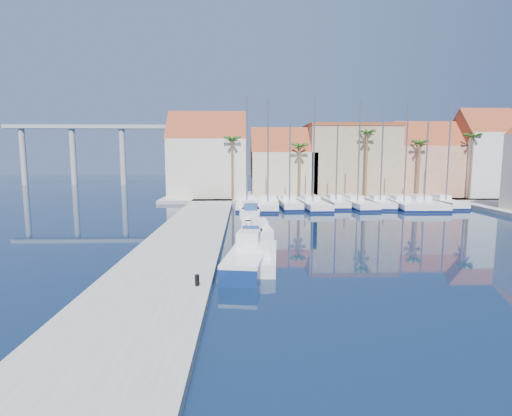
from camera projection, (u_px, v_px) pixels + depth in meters
The scene contains 33 objects.
ground at pixel (338, 307), 18.35m from camera, with size 260.00×260.00×0.00m, color black.
quay_west at pixel (185, 241), 31.42m from camera, with size 6.00×77.00×0.50m, color gray.
shore_north at pixel (330, 197), 66.20m from camera, with size 54.00×16.00×0.50m, color gray.
bollard at pixel (197, 280), 19.81m from camera, with size 0.23×0.23×0.57m, color black.
fishing_boat at pixel (246, 258), 24.23m from camera, with size 2.99×6.53×2.20m.
motorboat_west_0 at pixel (259, 256), 25.76m from camera, with size 2.76×6.99×1.40m.
motorboat_west_1 at pixel (251, 238), 31.48m from camera, with size 2.14×5.82×1.40m.
motorboat_west_2 at pixel (258, 229), 35.51m from camera, with size 2.40×6.21×1.40m.
motorboat_west_3 at pixel (250, 220), 40.17m from camera, with size 1.64×5.04×1.40m.
motorboat_west_4 at pixel (251, 211), 46.72m from camera, with size 2.65×6.93×1.40m.
motorboat_west_5 at pixel (248, 208), 49.89m from camera, with size 2.66×7.47×1.40m.
motorboat_west_6 at pixel (252, 202), 56.61m from camera, with size 2.17×5.76×1.40m.
sailboat_0 at pixel (247, 203), 53.81m from camera, with size 2.98×10.03×14.46m.
sailboat_1 at pixel (268, 204), 53.53m from camera, with size 3.70×11.08×14.22m.
sailboat_2 at pixel (289, 203), 54.20m from camera, with size 2.81×9.65×11.54m.
sailboat_3 at pixel (312, 203), 53.72m from camera, with size 3.67×11.36×14.41m.
sailboat_4 at pixel (335, 202), 55.09m from camera, with size 2.37×8.60×11.23m.
sailboat_5 at pixel (356, 203), 54.29m from camera, with size 3.56×10.65×14.07m.
sailboat_6 at pixel (379, 202), 54.65m from camera, with size 2.98×9.12×12.87m.
sailboat_7 at pixel (402, 203), 53.94m from camera, with size 3.71×11.09×14.19m.
sailboat_8 at pixel (422, 203), 54.28m from camera, with size 3.77×11.64×12.25m.
sailboat_9 at pixel (444, 202), 54.98m from camera, with size 2.48×9.02×13.94m.
building_0 at pixel (208, 159), 63.79m from camera, with size 12.30×9.00×13.50m.
building_1 at pixel (283, 166), 64.31m from camera, with size 10.30×8.00×11.00m.
building_2 at pixel (349, 160), 65.51m from camera, with size 14.20×10.20×11.50m.
building_3 at pixel (424, 163), 64.94m from camera, with size 10.30×8.00×12.00m.
building_4 at pixel (482, 156), 64.08m from camera, with size 8.30×8.00×14.00m.
palm_0 at pixel (232, 141), 58.62m from camera, with size 2.60×2.60×10.15m.
palm_1 at pixel (300, 148), 59.05m from camera, with size 2.60×2.60×9.15m.
palm_2 at pixel (367, 135), 59.11m from camera, with size 2.60×2.60×11.15m.
palm_3 at pixel (420, 145), 59.54m from camera, with size 2.60×2.60×9.65m.
palm_4 at pixel (473, 138), 59.66m from camera, with size 2.60×2.60×10.65m.
viaduct at pixel (101, 142), 97.11m from camera, with size 48.00×2.20×14.45m.
Camera 1 is at (-4.33, -17.48, 6.90)m, focal length 28.00 mm.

